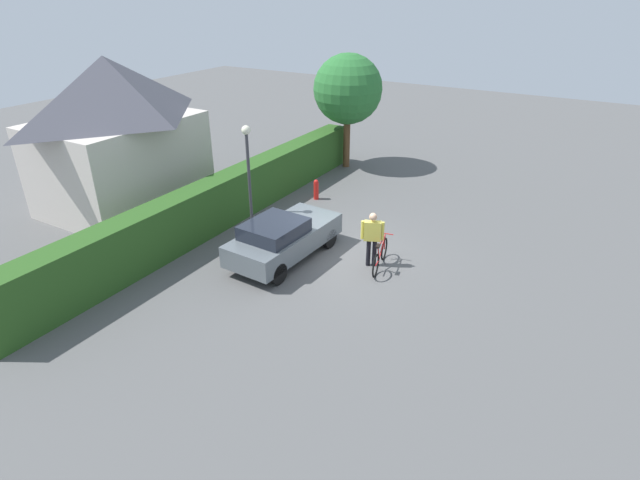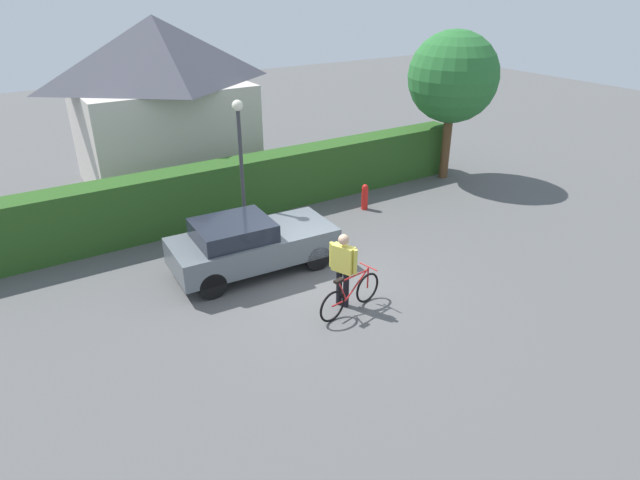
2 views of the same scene
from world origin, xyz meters
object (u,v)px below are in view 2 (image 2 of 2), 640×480
object	(u,v)px
street_lamp	(240,151)
person_rider	(343,265)
bicycle	(350,295)
parked_car_near	(250,244)
fire_hydrant	(365,197)
tree_kerbside	(453,77)

from	to	relation	value
street_lamp	person_rider	bearing A→B (deg)	-85.47
bicycle	person_rider	world-z (taller)	person_rider
bicycle	person_rider	bearing A→B (deg)	91.49
parked_car_near	street_lamp	size ratio (longest dim) A/B	1.06
parked_car_near	fire_hydrant	bearing A→B (deg)	19.29
street_lamp	fire_hydrant	world-z (taller)	street_lamp
parked_car_near	fire_hydrant	distance (m)	4.97
bicycle	parked_car_near	bearing A→B (deg)	109.78
fire_hydrant	tree_kerbside	bearing A→B (deg)	11.90
parked_car_near	person_rider	world-z (taller)	person_rider
bicycle	street_lamp	xyz separation A→B (m)	(-0.34, 4.48, 2.10)
parked_car_near	bicycle	xyz separation A→B (m)	(1.00, -2.79, -0.34)
person_rider	street_lamp	world-z (taller)	street_lamp
tree_kerbside	bicycle	bearing A→B (deg)	-145.96
person_rider	street_lamp	distance (m)	4.46
person_rider	fire_hydrant	distance (m)	5.58
parked_car_near	tree_kerbside	size ratio (longest dim) A/B	0.80
bicycle	fire_hydrant	world-z (taller)	bicycle
bicycle	street_lamp	distance (m)	4.96
street_lamp	tree_kerbside	distance (m)	8.30
person_rider	fire_hydrant	xyz separation A→B (m)	(3.69, 4.14, -0.60)
bicycle	fire_hydrant	distance (m)	5.76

